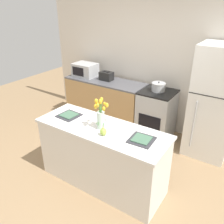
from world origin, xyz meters
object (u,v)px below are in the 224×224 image
plate_setting_right (142,140)px  cooking_pot (158,87)px  stove_range (156,114)px  microwave (85,70)px  toaster (106,76)px  pear_figurine (103,131)px  flower_vase (101,115)px  refrigerator (214,103)px  plate_setting_left (69,115)px

plate_setting_right → cooking_pot: bearing=107.0°
stove_range → cooking_pot: cooking_pot is taller
stove_range → microwave: 1.77m
toaster → cooking_pot: 1.12m
pear_figurine → cooking_pot: (-0.05, 1.77, 0.03)m
stove_range → plate_setting_right: plate_setting_right is taller
flower_vase → refrigerator: bearing=57.2°
plate_setting_left → plate_setting_right: size_ratio=1.00×
refrigerator → plate_setting_right: 1.66m
refrigerator → toaster: (-2.09, 0.02, 0.08)m
plate_setting_left → toaster: size_ratio=1.07×
refrigerator → plate_setting_right: (-0.47, -1.59, 0.00)m
pear_figurine → cooking_pot: size_ratio=0.55×
stove_range → plate_setting_right: 1.72m
cooking_pot → toaster: bearing=-179.8°
plate_setting_left → toaster: 1.68m
refrigerator → plate_setting_left: refrigerator is taller
plate_setting_right → cooking_pot: size_ratio=1.22×
plate_setting_right → refrigerator: bearing=73.4°
refrigerator → cooking_pot: (-0.97, 0.02, 0.07)m
plate_setting_left → plate_setting_right: 1.15m
plate_setting_right → toaster: bearing=135.2°
plate_setting_right → microwave: microwave is taller
refrigerator → plate_setting_left: (-1.63, -1.59, 0.00)m
stove_range → microwave: size_ratio=1.90×
toaster → microwave: bearing=-177.6°
flower_vase → microwave: flower_vase is taller
microwave → refrigerator: bearing=0.0°
stove_range → flower_vase: size_ratio=2.17×
flower_vase → plate_setting_right: bearing=3.2°
pear_figurine → microwave: (-1.70, 1.74, 0.09)m
toaster → plate_setting_left: bearing=-73.9°
pear_figurine → cooking_pot: cooking_pot is taller
pear_figurine → plate_setting_right: size_ratio=0.45×
pear_figurine → plate_setting_right: (0.45, 0.15, -0.04)m
pear_figurine → toaster: bearing=123.6°
refrigerator → stove_range: bearing=-180.0°
stove_range → plate_setting_left: plate_setting_left is taller
refrigerator → toaster: 2.09m
pear_figurine → plate_setting_left: size_ratio=0.45×
toaster → cooking_pot: (1.12, 0.00, -0.01)m
plate_setting_left → stove_range: bearing=66.9°
cooking_pot → pear_figurine: bearing=-88.4°
flower_vase → toaster: flower_vase is taller
microwave → cooking_pot: bearing=0.9°
pear_figurine → microwave: 2.44m
stove_range → refrigerator: size_ratio=0.50×
toaster → refrigerator: bearing=-0.6°
flower_vase → pear_figurine: size_ratio=3.12×
pear_figurine → microwave: size_ratio=0.28×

